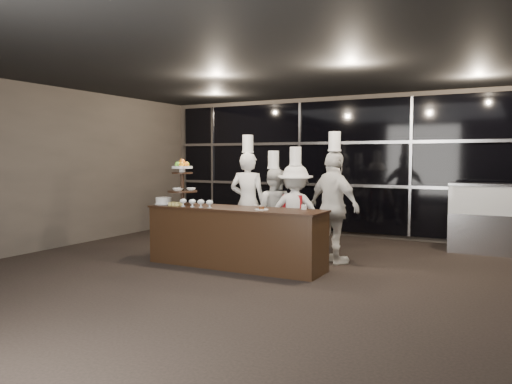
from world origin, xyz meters
The scene contains 14 objects.
room centered at (0.00, 0.00, 1.50)m, with size 10.00×10.00×10.00m.
window_wall centered at (0.00, 4.94, 1.50)m, with size 8.60×0.10×2.80m.
buffet_counter centered at (-0.72, 1.26, 0.47)m, with size 2.84×0.74×0.92m.
display_stand centered at (-1.72, 1.26, 1.34)m, with size 0.48×0.48×0.74m.
compotes centered at (-1.29, 1.04, 1.00)m, with size 0.61×0.11×0.12m.
layer_cake centered at (-2.07, 1.21, 0.97)m, with size 0.30×0.30×0.11m.
pastry_squares centered at (-1.74, 1.09, 0.95)m, with size 0.20×0.13×0.05m.
small_plate centered at (-0.22, 1.16, 0.94)m, with size 0.20×0.20×0.05m.
chef_cup centered at (0.32, 1.51, 0.96)m, with size 0.08×0.08×0.07m, color white.
display_case centered at (2.68, 4.30, 0.69)m, with size 1.33×0.58×1.24m.
chef_a centered at (-1.09, 2.33, 0.92)m, with size 0.71×0.53×2.08m.
chef_b centered at (-0.62, 2.38, 0.77)m, with size 0.85×0.73×1.81m.
chef_c centered at (-0.16, 2.27, 0.80)m, with size 1.13×0.83×1.87m.
chef_d centered at (0.54, 2.21, 0.91)m, with size 1.14×0.87×2.10m.
Camera 1 is at (3.14, -5.34, 1.70)m, focal length 35.00 mm.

